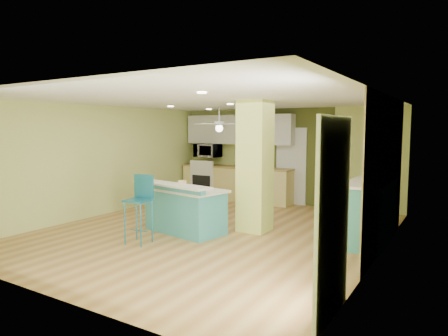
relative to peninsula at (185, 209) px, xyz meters
The scene contains 23 objects.
floor 0.70m from the peninsula, 34.37° to the left, with size 6.00×7.00×0.01m, color olive.
ceiling 2.12m from the peninsula, 34.37° to the left, with size 6.00×7.00×0.01m, color white.
wall_back 3.91m from the peninsula, 83.43° to the left, with size 6.00×0.01×2.50m, color #B8C469.
wall_front 3.33m from the peninsula, 82.21° to the right, with size 6.00×0.01×2.50m, color #B8C469.
wall_left 2.71m from the peninsula, behind, with size 0.01×7.00×2.50m, color #B8C469.
wall_right 3.55m from the peninsula, ahead, with size 0.01×7.00×2.50m, color #B8C469.
wood_panel 3.63m from the peninsula, 14.71° to the left, with size 0.02×3.40×2.50m, color #9A8458.
olive_accent 3.92m from the peninsula, 80.43° to the left, with size 2.20×0.02×2.50m, color #444A1D.
interior_door 3.85m from the peninsula, 80.36° to the left, with size 0.82×0.05×2.00m, color silver.
french_door 4.00m from the peninsula, 30.41° to the right, with size 0.04×1.08×2.10m, color white.
column 1.57m from the peninsula, 36.31° to the left, with size 0.55×0.55×2.50m, color #D1DE67.
kitchen_run 3.60m from the peninsula, 103.83° to the left, with size 3.25×0.63×0.94m.
stove 3.93m from the peninsula, 117.43° to the left, with size 0.76×0.66×1.08m.
upper_cabinets 4.01m from the peninsula, 103.39° to the left, with size 3.20×0.34×0.80m, color silver.
microwave 4.04m from the peninsula, 117.37° to the left, with size 0.70×0.48×0.39m, color silver.
ceiling_fan 2.89m from the peninsula, 106.05° to the left, with size 1.41×1.41×0.61m.
pendant_lamp 3.56m from the peninsula, 18.77° to the left, with size 0.14×0.14×0.69m.
wall_decor 3.74m from the peninsula, 17.91° to the left, with size 0.03×0.90×0.70m, color brown.
peninsula is the anchor object (origin of this frame).
bar_stool 1.04m from the peninsula, 102.91° to the right, with size 0.44×0.44×1.18m.
side_counter 3.33m from the peninsula, 19.63° to the left, with size 0.71×1.66×1.07m.
fruit_bowl 3.48m from the peninsula, 97.17° to the left, with size 0.29×0.29×0.07m, color #342115.
canister 0.48m from the peninsula, 80.07° to the right, with size 0.16×0.16×0.16m, color gold.
Camera 1 is at (4.10, -6.29, 1.97)m, focal length 32.00 mm.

